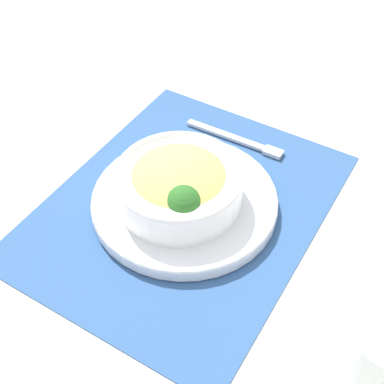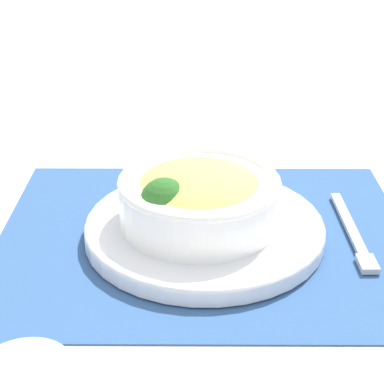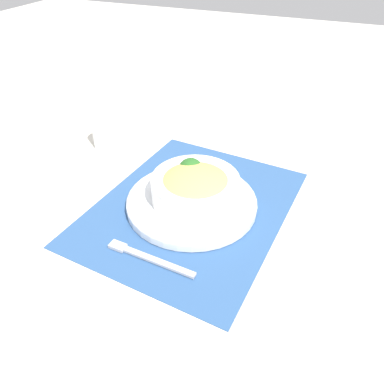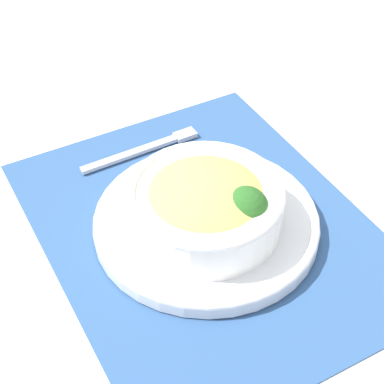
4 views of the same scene
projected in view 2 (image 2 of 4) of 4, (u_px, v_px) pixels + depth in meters
The scene contains 9 objects.
ground_plane at pixel (204, 238), 0.77m from camera, with size 4.00×4.00×0.00m, color beige.
placemat at pixel (204, 237), 0.77m from camera, with size 0.53×0.43×0.00m.
plate at pixel (204, 227), 0.77m from camera, with size 0.29×0.29×0.02m.
bowl at pixel (199, 196), 0.75m from camera, with size 0.19×0.19×0.07m.
broccoli_floret at pixel (165, 204), 0.72m from camera, with size 0.06×0.06×0.07m.
carrot_slice_near at pixel (229, 242), 0.72m from camera, with size 0.05×0.05×0.01m.
carrot_slice_middle at pixel (240, 237), 0.73m from camera, with size 0.05×0.05×0.01m.
carrot_slice_far at pixel (247, 230), 0.75m from camera, with size 0.05×0.05×0.01m.
fork at pixel (355, 238), 0.76m from camera, with size 0.03×0.18×0.01m.
Camera 2 is at (0.07, 0.66, 0.40)m, focal length 60.00 mm.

